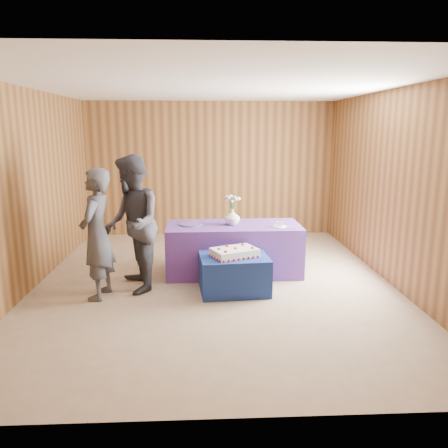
{
  "coord_description": "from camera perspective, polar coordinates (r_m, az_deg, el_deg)",
  "views": [
    {
      "loc": [
        -0.15,
        -5.92,
        2.16
      ],
      "look_at": [
        0.14,
        0.1,
        0.84
      ],
      "focal_mm": 35.0,
      "sensor_mm": 36.0,
      "label": 1
    }
  ],
  "objects": [
    {
      "name": "cake_slice",
      "position": [
        6.44,
        7.28,
        0.04
      ],
      "size": [
        0.09,
        0.08,
        0.09
      ],
      "rotation": [
        0.0,
        0.0,
        -0.18
      ],
      "color": "white",
      "rests_on": "plate"
    },
    {
      "name": "room_shell",
      "position": [
        5.93,
        -1.36,
        8.91
      ],
      "size": [
        5.04,
        6.04,
        2.72
      ],
      "color": "brown",
      "rests_on": "ground"
    },
    {
      "name": "guest_left",
      "position": [
        5.78,
        -16.27,
        -1.32
      ],
      "size": [
        0.49,
        0.67,
        1.69
      ],
      "primitive_type": "imported",
      "rotation": [
        0.0,
        0.0,
        -1.72
      ],
      "color": "#3D3E48",
      "rests_on": "ground"
    },
    {
      "name": "platter",
      "position": [
        6.54,
        -4.38,
        -0.04
      ],
      "size": [
        0.44,
        0.44,
        0.02
      ],
      "primitive_type": "cylinder",
      "rotation": [
        0.0,
        0.0,
        0.3
      ],
      "color": "#56478F",
      "rests_on": "serving_table"
    },
    {
      "name": "plate",
      "position": [
        6.45,
        7.27,
        -0.32
      ],
      "size": [
        0.22,
        0.22,
        0.01
      ],
      "primitive_type": "cylinder",
      "rotation": [
        0.0,
        0.0,
        0.07
      ],
      "color": "white",
      "rests_on": "serving_table"
    },
    {
      "name": "ground",
      "position": [
        6.3,
        -1.28,
        -7.68
      ],
      "size": [
        6.0,
        6.0,
        0.0
      ],
      "primitive_type": "plane",
      "color": "#9F826E",
      "rests_on": "ground"
    },
    {
      "name": "guest_right",
      "position": [
        5.91,
        -11.9,
        -0.03
      ],
      "size": [
        0.91,
        1.05,
        1.84
      ],
      "primitive_type": "imported",
      "rotation": [
        0.0,
        0.0,
        -1.29
      ],
      "color": "#33343E",
      "rests_on": "ground"
    },
    {
      "name": "cake_table",
      "position": [
        5.91,
        1.31,
        -6.51
      ],
      "size": [
        0.96,
        0.77,
        0.5
      ],
      "primitive_type": "cube",
      "rotation": [
        0.0,
        0.0,
        0.08
      ],
      "color": "navy",
      "rests_on": "ground"
    },
    {
      "name": "sheet_cake",
      "position": [
        5.8,
        1.38,
        -3.72
      ],
      "size": [
        0.71,
        0.61,
        0.14
      ],
      "rotation": [
        0.0,
        0.0,
        0.41
      ],
      "color": "white",
      "rests_on": "cake_table"
    },
    {
      "name": "serving_table",
      "position": [
        6.63,
        1.23,
        -3.25
      ],
      "size": [
        2.01,
        0.92,
        0.75
      ],
      "primitive_type": "cube",
      "rotation": [
        0.0,
        0.0,
        0.01
      ],
      "color": "#5E3797",
      "rests_on": "ground"
    },
    {
      "name": "flower_spray",
      "position": [
        6.47,
        1.1,
        3.32
      ],
      "size": [
        0.24,
        0.24,
        0.19
      ],
      "color": "#2C6E2F",
      "rests_on": "vase"
    },
    {
      "name": "knife",
      "position": [
        6.32,
        8.12,
        -0.63
      ],
      "size": [
        0.26,
        0.05,
        0.0
      ],
      "primitive_type": "cube",
      "rotation": [
        0.0,
        0.0,
        -0.09
      ],
      "color": "silver",
      "rests_on": "serving_table"
    },
    {
      "name": "vase",
      "position": [
        6.52,
        1.09,
        0.92
      ],
      "size": [
        0.26,
        0.26,
        0.24
      ],
      "primitive_type": "imported",
      "rotation": [
        0.0,
        0.0,
        -0.19
      ],
      "color": "silver",
      "rests_on": "serving_table"
    }
  ]
}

